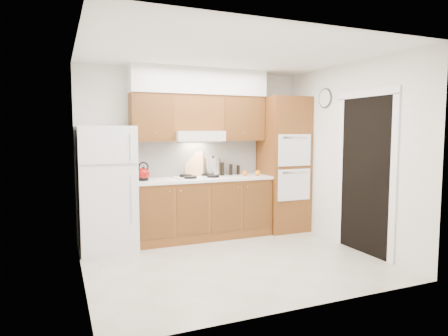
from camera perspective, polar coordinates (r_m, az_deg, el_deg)
name	(u,v)px	position (r m, az deg, el deg)	size (l,w,h in m)	color
floor	(233,261)	(5.23, 1.27, -13.12)	(3.60, 3.60, 0.00)	#B8B0A1
ceiling	(233,53)	(5.05, 1.33, 16.14)	(3.60, 3.60, 0.00)	white
wall_back	(195,153)	(6.37, -4.21, 2.13)	(3.60, 0.02, 2.60)	white
wall_left	(80,164)	(4.55, -19.89, 0.55)	(0.02, 3.00, 2.60)	white
wall_right	(349,156)	(5.93, 17.39, 1.67)	(0.02, 3.00, 2.60)	white
fridge	(107,188)	(5.76, -16.41, -2.81)	(0.75, 0.72, 1.72)	white
base_cabinets	(203,209)	(6.20, -3.05, -5.87)	(2.11, 0.60, 0.90)	brown
countertop	(203,179)	(6.12, -3.04, -1.56)	(2.13, 0.62, 0.04)	white
backsplash	(196,158)	(6.37, -3.95, 1.41)	(2.11, 0.03, 0.56)	white
oven_cabinet	(283,164)	(6.69, 8.47, 0.53)	(0.70, 0.65, 2.20)	brown
upper_cab_left	(152,117)	(6.01, -10.27, 7.12)	(0.63, 0.33, 0.70)	brown
upper_cab_right	(240,119)	(6.47, 2.28, 7.07)	(0.73, 0.33, 0.70)	brown
range_hood	(198,136)	(6.14, -3.78, 4.59)	(0.75, 0.45, 0.15)	silver
upper_cab_over_hood	(196,113)	(6.20, -3.98, 7.83)	(0.75, 0.33, 0.55)	brown
soffit	(199,82)	(6.24, -3.52, 12.19)	(2.13, 0.36, 0.40)	silver
cooktop	(199,177)	(6.12, -3.55, -1.32)	(0.74, 0.50, 0.01)	white
doorway	(365,176)	(5.69, 19.50, -1.07)	(0.02, 0.90, 2.10)	black
wall_clock	(325,98)	(6.36, 14.26, 9.64)	(0.30, 0.30, 0.02)	#3F3833
kettle	(144,174)	(5.82, -11.42, -0.84)	(0.18, 0.18, 0.18)	maroon
cutting_board	(194,163)	(6.32, -4.30, 0.66)	(0.28, 0.02, 0.38)	tan
stock_pot	(213,166)	(6.37, -1.59, 0.29)	(0.24, 0.24, 0.25)	silver
condiment_a	(222,169)	(6.39, -0.24, -0.13)	(0.06, 0.06, 0.21)	black
condiment_b	(231,170)	(6.44, 0.99, -0.22)	(0.06, 0.06, 0.18)	black
condiment_c	(238,170)	(6.53, 2.05, -0.27)	(0.05, 0.05, 0.15)	black
orange_near	(258,173)	(6.36, 4.84, -0.73)	(0.09, 0.09, 0.09)	orange
orange_far	(245,173)	(6.36, 3.02, -0.74)	(0.08, 0.08, 0.08)	orange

